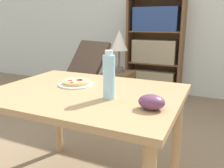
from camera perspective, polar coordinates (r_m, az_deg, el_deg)
name	(u,v)px	position (r m, az deg, el deg)	size (l,w,h in m)	color
wall_back	(164,11)	(3.94, 12.45, 16.73)	(8.00, 0.05, 2.60)	silver
dining_table	(86,106)	(1.50, -6.25, -5.36)	(1.15, 0.86, 0.74)	tan
pizza_on_plate	(77,83)	(1.60, -8.51, 0.25)	(0.23, 0.23, 0.04)	white
grape_bunch	(152,102)	(1.16, 9.55, -4.32)	(0.13, 0.10, 0.07)	#6B3856
drink_bottle	(109,76)	(1.28, -0.75, 1.87)	(0.07, 0.07, 0.27)	#A3DBEA
lounge_chair_near	(78,86)	(3.27, -8.20, -0.60)	(0.76, 0.90, 0.88)	slate
bookshelf	(154,50)	(3.80, 10.18, 8.01)	(0.86, 0.30, 1.50)	brown
side_table	(119,92)	(3.04, 1.66, -2.00)	(0.34, 0.34, 0.54)	brown
table_lamp	(119,42)	(2.92, 1.75, 10.00)	(0.21, 0.21, 0.51)	#665B51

